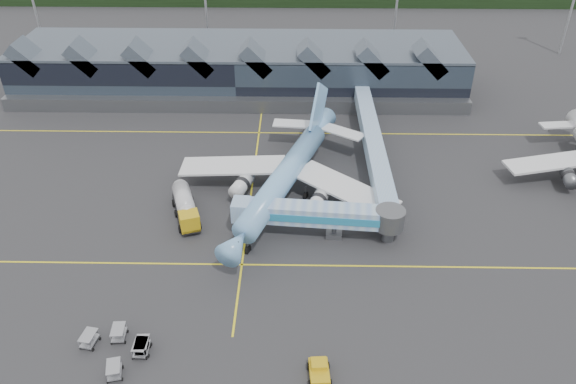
{
  "coord_description": "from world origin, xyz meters",
  "views": [
    {
      "loc": [
        6.86,
        -62.19,
        47.49
      ],
      "look_at": [
        5.73,
        1.31,
        5.0
      ],
      "focal_mm": 35.0,
      "sensor_mm": 36.0,
      "label": 1
    }
  ],
  "objects_px": {
    "jet_bridge": "(327,216)",
    "pushback_tug": "(319,372)",
    "fuel_truck": "(185,205)",
    "main_airliner": "(287,173)"
  },
  "relations": [
    {
      "from": "jet_bridge",
      "to": "pushback_tug",
      "type": "height_order",
      "value": "jet_bridge"
    },
    {
      "from": "main_airliner",
      "to": "pushback_tug",
      "type": "relative_size",
      "value": 10.23
    },
    {
      "from": "jet_bridge",
      "to": "pushback_tug",
      "type": "xyz_separation_m",
      "value": [
        -1.66,
        -23.14,
        -2.69
      ]
    },
    {
      "from": "fuel_truck",
      "to": "pushback_tug",
      "type": "xyz_separation_m",
      "value": [
        18.23,
        -27.4,
        -1.26
      ]
    },
    {
      "from": "main_airliner",
      "to": "pushback_tug",
      "type": "height_order",
      "value": "main_airliner"
    },
    {
      "from": "main_airliner",
      "to": "pushback_tug",
      "type": "xyz_separation_m",
      "value": [
        3.86,
        -33.32,
        -3.02
      ]
    },
    {
      "from": "main_airliner",
      "to": "fuel_truck",
      "type": "height_order",
      "value": "main_airliner"
    },
    {
      "from": "fuel_truck",
      "to": "pushback_tug",
      "type": "relative_size",
      "value": 2.78
    },
    {
      "from": "main_airliner",
      "to": "jet_bridge",
      "type": "height_order",
      "value": "main_airliner"
    },
    {
      "from": "main_airliner",
      "to": "fuel_truck",
      "type": "bearing_deg",
      "value": -137.96
    }
  ]
}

